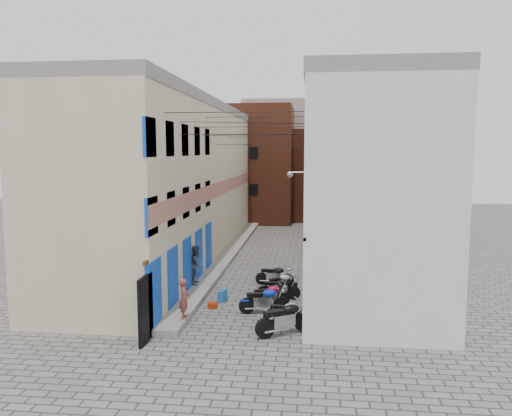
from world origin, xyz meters
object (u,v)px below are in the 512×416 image
at_px(person_a, 184,298).
at_px(red_crate, 213,305).
at_px(motorcycle_c, 264,299).
at_px(motorcycle_b, 286,311).
at_px(motorcycle_g, 275,274).
at_px(person_b, 196,264).
at_px(water_jug_far, 224,295).
at_px(water_jug_near, 221,297).
at_px(motorcycle_a, 285,317).
at_px(motorcycle_d, 269,294).
at_px(motorcycle_f, 281,282).
at_px(motorcycle_e, 279,287).

height_order(person_a, red_crate, person_a).
bearing_deg(motorcycle_c, motorcycle_b, 24.73).
bearing_deg(motorcycle_g, red_crate, -26.40).
height_order(motorcycle_b, person_b, person_b).
bearing_deg(motorcycle_b, motorcycle_c, -137.35).
bearing_deg(motorcycle_b, water_jug_far, -128.50).
distance_m(motorcycle_c, water_jug_near, 2.23).
bearing_deg(motorcycle_a, red_crate, -162.56).
bearing_deg(motorcycle_d, red_crate, -98.82).
height_order(motorcycle_f, water_jug_near, motorcycle_f).
bearing_deg(water_jug_far, motorcycle_d, -15.88).
bearing_deg(motorcycle_d, motorcycle_b, 0.46).
distance_m(motorcycle_f, water_jug_far, 2.68).
bearing_deg(motorcycle_f, motorcycle_a, -32.21).
height_order(person_a, water_jug_far, person_a).
height_order(water_jug_far, red_crate, water_jug_far).
bearing_deg(person_a, motorcycle_f, -49.65).
bearing_deg(motorcycle_f, red_crate, -83.92).
xyz_separation_m(motorcycle_c, motorcycle_e, (0.44, 1.83, -0.04)).
relative_size(person_b, red_crate, 4.82).
height_order(motorcycle_g, red_crate, motorcycle_g).
bearing_deg(motorcycle_b, motorcycle_a, 4.81).
relative_size(motorcycle_d, motorcycle_e, 0.96).
distance_m(motorcycle_a, motorcycle_b, 1.02).
height_order(motorcycle_f, motorcycle_g, motorcycle_g).
bearing_deg(water_jug_near, motorcycle_b, -39.89).
bearing_deg(motorcycle_d, motorcycle_e, 140.64).
height_order(motorcycle_c, motorcycle_d, motorcycle_c).
bearing_deg(water_jug_far, person_a, -106.40).
relative_size(water_jug_near, water_jug_far, 0.92).
distance_m(person_b, red_crate, 3.10).
height_order(motorcycle_b, motorcycle_e, motorcycle_e).
distance_m(motorcycle_e, red_crate, 2.94).
height_order(motorcycle_c, motorcycle_g, motorcycle_c).
bearing_deg(motorcycle_f, person_b, -130.78).
distance_m(motorcycle_a, motorcycle_f, 4.97).
bearing_deg(person_a, person_b, -5.79).
bearing_deg(motorcycle_d, water_jug_far, -127.01).
distance_m(motorcycle_d, motorcycle_e, 1.04).
distance_m(motorcycle_e, water_jug_near, 2.43).
xyz_separation_m(motorcycle_b, motorcycle_f, (-0.43, 3.94, 0.00)).
xyz_separation_m(motorcycle_c, motorcycle_d, (0.12, 0.84, -0.06)).
distance_m(motorcycle_b, motorcycle_f, 3.96).
relative_size(motorcycle_c, motorcycle_e, 1.07).
bearing_deg(motorcycle_d, motorcycle_g, 159.25).
height_order(motorcycle_e, person_a, person_a).
bearing_deg(motorcycle_b, motorcycle_d, -153.60).
relative_size(person_b, water_jug_far, 3.42).
distance_m(motorcycle_e, motorcycle_g, 2.22).
relative_size(person_b, water_jug_near, 3.71).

